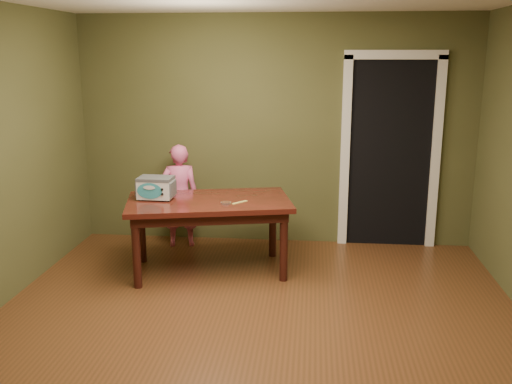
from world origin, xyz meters
The scene contains 8 objects.
floor centered at (0.00, 0.00, 0.00)m, with size 5.00×5.00×0.00m, color #5B321A.
room_shell centered at (0.00, 0.00, 1.71)m, with size 4.52×5.02×2.61m.
doorway centered at (1.30, 2.78, 1.06)m, with size 1.10×0.66×2.25m.
dining_table centered at (-0.58, 1.45, 0.65)m, with size 1.76×1.23×0.75m.
toy_oven centered at (-1.11, 1.43, 0.87)m, with size 0.37×0.26×0.22m.
baking_pan centered at (-0.39, 1.30, 0.76)m, with size 0.10×0.10×0.02m.
spatula centered at (-0.26, 1.36, 0.75)m, with size 0.18×0.03×0.01m, color #DDD960.
child centered at (-1.06, 2.20, 0.59)m, with size 0.43×0.28×1.18m, color pink.
Camera 1 is at (0.44, -3.96, 2.17)m, focal length 40.00 mm.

